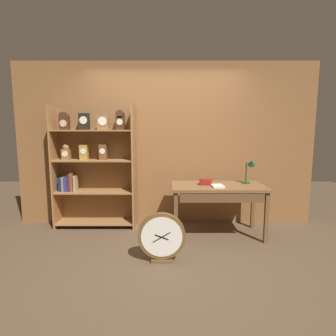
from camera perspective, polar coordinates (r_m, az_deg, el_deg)
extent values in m
plane|color=brown|center=(3.39, -0.96, -18.90)|extent=(10.00, 10.00, 0.00)
cube|color=brown|center=(4.40, -0.75, 4.94)|extent=(4.80, 0.05, 2.60)
cube|color=#9E6B3D|center=(4.56, -22.89, 0.05)|extent=(0.02, 0.34, 1.91)
cube|color=#9E6B3D|center=(4.24, -7.41, 0.06)|extent=(0.02, 0.34, 1.91)
cube|color=brown|center=(4.52, -14.89, 0.34)|extent=(1.25, 0.01, 1.91)
cube|color=#9E6B3D|center=(4.56, -15.02, -10.94)|extent=(1.20, 0.32, 0.02)
cube|color=#9E6B3D|center=(4.43, -15.25, -4.84)|extent=(1.20, 0.32, 0.02)
cube|color=#9E6B3D|center=(4.35, -15.49, 1.55)|extent=(1.20, 0.32, 0.02)
cube|color=#9E6B3D|center=(4.32, -15.71, 7.59)|extent=(1.20, 0.32, 0.02)
cube|color=#472816|center=(4.44, -21.15, 8.60)|extent=(0.14, 0.10, 0.17)
cylinder|color=#472816|center=(4.45, -21.22, 10.06)|extent=(0.14, 0.10, 0.14)
cylinder|color=#C6B78C|center=(4.39, -21.42, 8.78)|extent=(0.11, 0.01, 0.11)
cube|color=olive|center=(4.47, -20.82, 2.69)|extent=(0.12, 0.11, 0.16)
sphere|color=olive|center=(4.47, -20.89, 4.09)|extent=(0.10, 0.10, 0.10)
cylinder|color=silver|center=(4.42, -21.09, 2.79)|extent=(0.09, 0.01, 0.09)
cube|color=black|center=(4.38, -17.42, 9.32)|extent=(0.15, 0.08, 0.25)
cylinder|color=silver|center=(4.34, -17.61, 9.59)|extent=(0.12, 0.01, 0.12)
cube|color=#B28C38|center=(4.40, -17.43, 3.19)|extent=(0.12, 0.10, 0.23)
cylinder|color=silver|center=(4.35, -17.65, 3.37)|extent=(0.09, 0.01, 0.09)
cube|color=olive|center=(4.26, -13.71, 9.30)|extent=(0.17, 0.09, 0.22)
cylinder|color=white|center=(4.21, -13.87, 9.56)|extent=(0.13, 0.01, 0.13)
cube|color=brown|center=(4.30, -13.66, 3.27)|extent=(0.11, 0.11, 0.23)
cylinder|color=white|center=(4.24, -13.85, 3.46)|extent=(0.09, 0.01, 0.09)
cube|color=#472816|center=(4.22, -10.19, 9.29)|extent=(0.12, 0.11, 0.20)
cylinder|color=#472816|center=(4.22, -10.23, 11.12)|extent=(0.12, 0.11, 0.12)
cylinder|color=silver|center=(4.16, -10.34, 9.53)|extent=(0.09, 0.01, 0.09)
cube|color=#19234C|center=(4.59, -21.79, -3.18)|extent=(0.04, 0.16, 0.21)
cube|color=slate|center=(4.53, -21.27, -3.20)|extent=(0.04, 0.15, 0.23)
cube|color=navy|center=(4.53, -20.69, -3.17)|extent=(0.04, 0.16, 0.23)
cube|color=maroon|center=(4.51, -20.14, -2.94)|extent=(0.04, 0.13, 0.27)
cube|color=brown|center=(4.49, -19.65, -2.79)|extent=(0.04, 0.17, 0.29)
cube|color=tan|center=(4.49, -19.05, -3.08)|extent=(0.04, 0.14, 0.25)
cube|color=brown|center=(3.98, 10.29, -3.83)|extent=(1.33, 0.69, 0.04)
cube|color=brown|center=(3.73, 1.50, -10.46)|extent=(0.05, 0.05, 0.71)
cube|color=brown|center=(3.96, 19.85, -9.84)|extent=(0.05, 0.05, 0.71)
cube|color=brown|center=(4.29, 1.27, -7.98)|extent=(0.05, 0.05, 0.71)
cube|color=brown|center=(4.49, 17.28, -7.62)|extent=(0.05, 0.05, 0.71)
cube|color=brown|center=(3.69, 11.17, -6.22)|extent=(1.13, 0.03, 0.12)
cylinder|color=#1E472D|center=(4.20, 15.90, -2.96)|extent=(0.12, 0.12, 0.02)
cylinder|color=#1E472D|center=(4.18, 15.98, -0.84)|extent=(0.02, 0.02, 0.29)
cone|color=#1E472D|center=(4.13, 17.05, 1.09)|extent=(0.14, 0.16, 0.13)
cube|color=maroon|center=(3.96, 7.79, -2.87)|extent=(0.17, 0.12, 0.09)
cube|color=silver|center=(3.85, 10.22, -3.74)|extent=(0.17, 0.23, 0.02)
cube|color=brown|center=(3.35, -1.47, -18.84)|extent=(0.25, 0.11, 0.04)
cylinder|color=brown|center=(3.23, -1.49, -14.13)|extent=(0.55, 0.06, 0.55)
cylinder|color=white|center=(3.20, -1.51, -14.36)|extent=(0.48, 0.01, 0.48)
cube|color=black|center=(3.19, -1.51, -14.38)|extent=(0.16, 0.01, 0.07)
cube|color=black|center=(3.19, -1.51, -14.39)|extent=(0.20, 0.01, 0.13)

